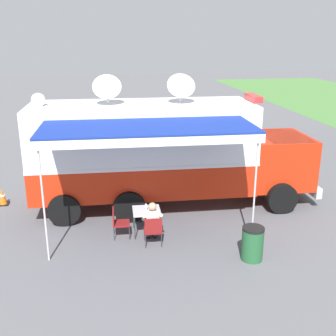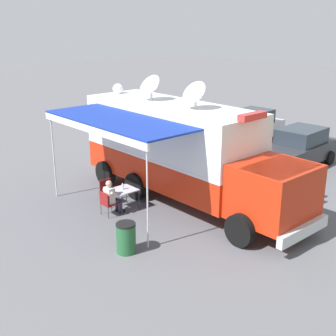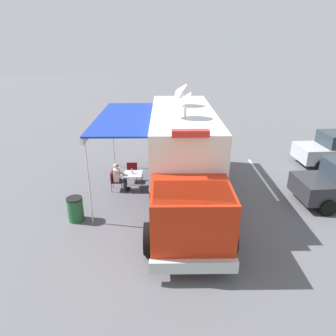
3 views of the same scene
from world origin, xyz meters
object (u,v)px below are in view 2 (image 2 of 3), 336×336
at_px(folding_chair_beside_table, 107,189).
at_px(traffic_cone, 112,157).
at_px(folding_chair_at_table, 107,202).
at_px(car_far_corner, 299,148).
at_px(command_truck, 184,150).
at_px(water_bottle, 123,187).
at_px(seated_responder, 112,196).
at_px(folding_table, 124,191).
at_px(trash_bin, 126,238).
at_px(car_behind_truck, 250,126).

xyz_separation_m(folding_chair_beside_table, traffic_cone, (-3.02, -3.83, -0.23)).
height_order(folding_chair_at_table, car_far_corner, car_far_corner).
height_order(command_truck, traffic_cone, command_truck).
relative_size(folding_chair_at_table, car_far_corner, 0.20).
distance_m(folding_chair_at_table, car_far_corner, 9.67).
relative_size(water_bottle, seated_responder, 0.18).
xyz_separation_m(folding_table, trash_bin, (1.92, 2.55, -0.22)).
relative_size(water_bottle, car_behind_truck, 0.05).
distance_m(command_truck, folding_chair_at_table, 3.31).
bearing_deg(car_behind_truck, folding_chair_at_table, 12.87).
relative_size(folding_chair_beside_table, trash_bin, 0.96).
relative_size(seated_responder, trash_bin, 1.37).
height_order(folding_chair_at_table, trash_bin, trash_bin).
distance_m(trash_bin, car_behind_truck, 13.46).
xyz_separation_m(command_truck, traffic_cone, (-0.82, -5.55, -1.67)).
bearing_deg(command_truck, folding_chair_at_table, -15.02).
xyz_separation_m(folding_chair_beside_table, car_behind_truck, (-10.66, -1.65, 0.37)).
bearing_deg(car_behind_truck, folding_chair_beside_table, 8.81).
relative_size(water_bottle, folding_chair_beside_table, 0.26).
bearing_deg(traffic_cone, folding_chair_at_table, 52.19).
height_order(trash_bin, car_far_corner, car_far_corner).
distance_m(water_bottle, trash_bin, 3.21).
height_order(folding_table, water_bottle, water_bottle).
bearing_deg(folding_chair_beside_table, folding_chair_at_table, 53.92).
distance_m(command_truck, car_behind_truck, 9.17).
relative_size(seated_responder, car_behind_truck, 0.29).
relative_size(folding_chair_at_table, car_behind_truck, 0.20).
bearing_deg(car_far_corner, seated_responder, -9.05).
distance_m(folding_table, folding_chair_at_table, 0.82).
relative_size(command_truck, folding_table, 11.66).
xyz_separation_m(water_bottle, traffic_cone, (-2.95, -4.66, -0.55)).
height_order(command_truck, folding_chair_at_table, command_truck).
bearing_deg(seated_responder, car_behind_truck, -166.90).
distance_m(folding_chair_at_table, traffic_cone, 6.05).
bearing_deg(command_truck, traffic_cone, -98.43).
height_order(seated_responder, car_behind_truck, car_behind_truck).
bearing_deg(folding_chair_at_table, command_truck, 164.98).
relative_size(folding_chair_beside_table, car_far_corner, 0.20).
xyz_separation_m(water_bottle, trash_bin, (1.88, 2.57, -0.38)).
bearing_deg(command_truck, folding_chair_beside_table, -37.96).
distance_m(seated_responder, traffic_cone, 5.95).
height_order(folding_chair_at_table, folding_chair_beside_table, same).
relative_size(folding_chair_at_table, traffic_cone, 1.50).
bearing_deg(car_behind_truck, water_bottle, 13.20).
distance_m(command_truck, trash_bin, 4.59).
bearing_deg(trash_bin, traffic_cone, -123.70).
height_order(traffic_cone, car_far_corner, car_far_corner).
relative_size(command_truck, car_far_corner, 2.24).
distance_m(trash_bin, traffic_cone, 8.70).
distance_m(folding_table, car_far_corner, 8.89).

